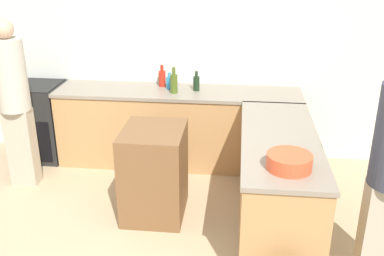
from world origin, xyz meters
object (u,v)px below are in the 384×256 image
at_px(olive_oil_bottle, 174,83).
at_px(dish_soap_bottle, 170,82).
at_px(island_table, 154,172).
at_px(hot_sauce_bottle, 162,78).
at_px(person_by_range, 14,98).
at_px(range_oven, 39,121).
at_px(wine_bottle_dark, 196,83).
at_px(mixing_bowl, 289,162).

relative_size(olive_oil_bottle, dish_soap_bottle, 1.56).
bearing_deg(olive_oil_bottle, dish_soap_bottle, 115.30).
relative_size(island_table, hot_sauce_bottle, 3.45).
bearing_deg(person_by_range, range_oven, 98.84).
relative_size(range_oven, dish_soap_bottle, 4.89).
bearing_deg(dish_soap_bottle, olive_oil_bottle, -64.70).
distance_m(island_table, wine_bottle_dark, 1.35).
distance_m(mixing_bowl, dish_soap_bottle, 2.31).
distance_m(olive_oil_bottle, wine_bottle_dark, 0.28).
xyz_separation_m(island_table, hot_sauce_bottle, (-0.14, 1.31, 0.58)).
bearing_deg(island_table, wine_bottle_dark, 76.18).
bearing_deg(dish_soap_bottle, range_oven, -177.44).
bearing_deg(olive_oil_bottle, island_table, -92.38).
bearing_deg(hot_sauce_bottle, mixing_bowl, -56.69).
distance_m(island_table, hot_sauce_bottle, 1.44).
height_order(hot_sauce_bottle, dish_soap_bottle, hot_sauce_bottle).
height_order(range_oven, island_table, range_oven).
bearing_deg(hot_sauce_bottle, dish_soap_bottle, -37.42).
bearing_deg(hot_sauce_bottle, olive_oil_bottle, -53.46).
height_order(range_oven, mixing_bowl, mixing_bowl).
distance_m(mixing_bowl, olive_oil_bottle, 2.13).
bearing_deg(wine_bottle_dark, island_table, -103.82).
bearing_deg(range_oven, mixing_bowl, -33.05).
relative_size(island_table, olive_oil_bottle, 2.99).
relative_size(mixing_bowl, dish_soap_bottle, 1.81).
xyz_separation_m(range_oven, hot_sauce_bottle, (1.55, 0.15, 0.57)).
bearing_deg(hot_sauce_bottle, person_by_range, -149.02).
xyz_separation_m(wine_bottle_dark, dish_soap_bottle, (-0.33, 0.05, -0.02)).
height_order(mixing_bowl, hot_sauce_bottle, hot_sauce_bottle).
bearing_deg(mixing_bowl, wine_bottle_dark, 115.44).
xyz_separation_m(wine_bottle_dark, person_by_range, (-1.87, -0.74, -0.02)).
bearing_deg(island_table, hot_sauce_bottle, 95.88).
bearing_deg(wine_bottle_dark, dish_soap_bottle, 171.83).
xyz_separation_m(mixing_bowl, dish_soap_bottle, (-1.23, 1.95, 0.02)).
bearing_deg(mixing_bowl, olive_oil_bottle, 122.85).
relative_size(dish_soap_bottle, person_by_range, 0.10).
bearing_deg(wine_bottle_dark, range_oven, -179.21).
xyz_separation_m(island_table, person_by_range, (-1.58, 0.45, 0.56)).
height_order(island_table, hot_sauce_bottle, hot_sauce_bottle).
relative_size(hot_sauce_bottle, wine_bottle_dark, 1.13).
bearing_deg(olive_oil_bottle, person_by_range, -158.99).
bearing_deg(person_by_range, hot_sauce_bottle, 30.98).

